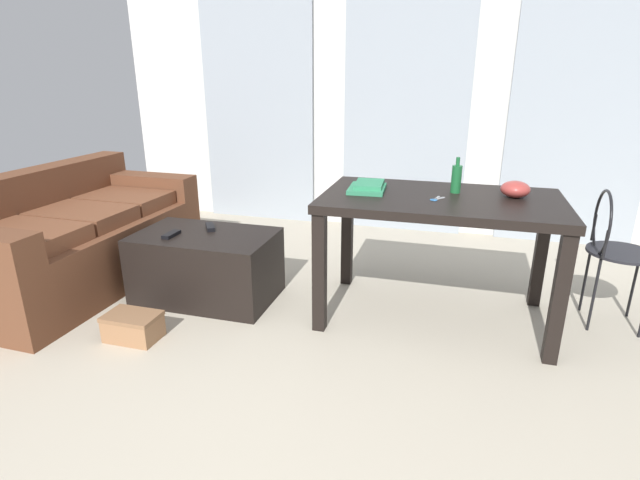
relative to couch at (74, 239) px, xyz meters
name	(u,v)px	position (x,y,z in m)	size (l,w,h in m)	color
ground_plane	(358,320)	(2.03, -0.04, -0.31)	(7.56, 7.56, 0.00)	#B2A893
wall_back	(408,80)	(2.03, 1.94, 1.03)	(5.48, 0.10, 2.69)	silver
curtains	(406,96)	(2.03, 1.85, 0.90)	(3.90, 0.03, 2.42)	#99A3AD
couch	(74,239)	(0.00, 0.00, 0.00)	(0.91, 1.76, 0.78)	brown
coffee_table	(207,266)	(1.01, 0.01, -0.09)	(0.88, 0.55, 0.44)	black
craft_table	(440,214)	(2.45, 0.15, 0.33)	(1.33, 0.79, 0.75)	black
wire_chair	(612,242)	(3.41, 0.34, 0.19)	(0.37, 0.38, 0.80)	black
bottle_near	(456,178)	(2.53, 0.27, 0.52)	(0.06, 0.06, 0.21)	#195B2D
bowl	(515,189)	(2.85, 0.24, 0.48)	(0.16, 0.16, 0.09)	#9E3833
book_stack	(368,187)	(2.03, 0.18, 0.46)	(0.23, 0.29, 0.05)	#2D7F56
scissors	(436,199)	(2.43, 0.07, 0.44)	(0.08, 0.11, 0.00)	#9EA0A5
tv_remote_primary	(171,234)	(0.84, -0.09, 0.14)	(0.05, 0.14, 0.02)	black
tv_remote_secondary	(210,227)	(1.00, 0.11, 0.14)	(0.05, 0.15, 0.03)	black
shoebox	(133,326)	(0.87, -0.59, -0.24)	(0.30, 0.19, 0.15)	#996B47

